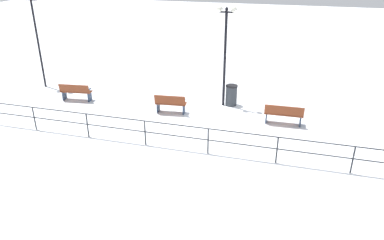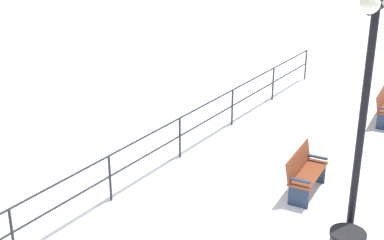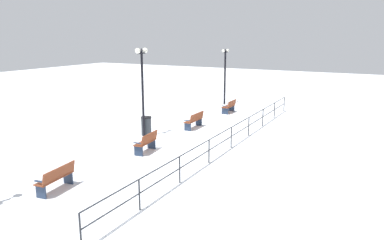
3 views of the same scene
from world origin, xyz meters
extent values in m
cube|color=brown|center=(-0.10, 2.48, 0.46)|extent=(0.60, 1.43, 0.04)
cube|color=brown|center=(-0.33, 2.46, 0.70)|extent=(0.26, 1.40, 0.44)
cube|color=#23334C|center=(-0.03, 1.89, 0.23)|extent=(0.41, 0.09, 0.46)
cube|color=#23334C|center=(-0.16, 3.07, 0.23)|extent=(0.41, 0.09, 0.46)
cube|color=#23334C|center=(-0.01, 1.89, 0.58)|extent=(0.42, 0.11, 0.04)
cube|color=#23334C|center=(-0.14, 3.08, 0.58)|extent=(0.42, 0.11, 0.04)
cube|color=brown|center=(-0.09, 7.42, 0.68)|extent=(0.29, 1.52, 0.41)
cube|color=#23334C|center=(0.21, 6.79, 0.23)|extent=(0.39, 0.10, 0.46)
cylinder|color=black|center=(1.46, 0.38, 2.22)|extent=(0.12, 0.12, 4.44)
cylinder|color=black|center=(1.46, 0.38, 4.32)|extent=(0.07, 0.62, 0.07)
sphere|color=white|center=(1.46, 0.07, 4.44)|extent=(0.27, 0.27, 0.27)
cylinder|color=#26282D|center=(-3.27, -2.42, 0.50)|extent=(0.05, 0.05, 0.99)
cylinder|color=#26282D|center=(-3.27, 0.00, 0.50)|extent=(0.05, 0.05, 0.99)
cylinder|color=#26282D|center=(-3.27, 2.42, 0.50)|extent=(0.05, 0.05, 0.99)
cylinder|color=#26282D|center=(-3.27, 4.85, 0.50)|extent=(0.05, 0.05, 0.99)
cylinder|color=#26282D|center=(-3.27, 7.27, 0.50)|extent=(0.05, 0.05, 0.99)
cylinder|color=#26282D|center=(-3.27, 9.69, 0.50)|extent=(0.05, 0.05, 0.99)
cylinder|color=#26282D|center=(-3.27, 0.00, 0.99)|extent=(0.04, 19.39, 0.04)
cylinder|color=#26282D|center=(-3.27, 0.00, 0.55)|extent=(0.04, 19.39, 0.04)
cylinder|color=black|center=(1.56, 0.02, 0.96)|extent=(0.56, 0.56, 0.06)
camera|label=1|loc=(-14.66, -2.61, 6.65)|focal=34.42mm
camera|label=2|loc=(3.66, -7.35, 5.77)|focal=52.59mm
camera|label=3|loc=(-9.53, 15.61, 5.18)|focal=34.53mm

